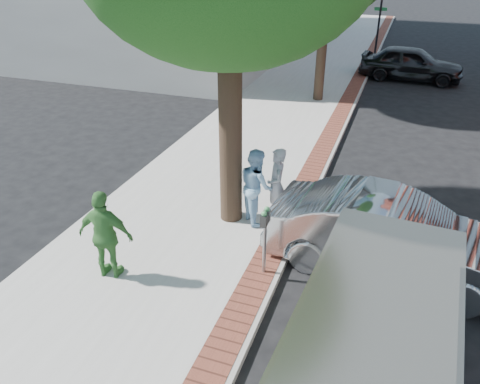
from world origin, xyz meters
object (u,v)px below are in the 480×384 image
at_px(parking_meter, 265,228).
at_px(person_green, 106,235).
at_px(bg_car, 411,63).
at_px(person_officer, 256,186).
at_px(person_gray, 276,186).
at_px(sedan_silver, 392,237).
at_px(van, 372,348).

height_order(parking_meter, person_green, person_green).
bearing_deg(bg_car, person_green, 167.81).
distance_m(parking_meter, person_officer, 2.02).
xyz_separation_m(person_officer, bg_car, (3.01, 15.04, -0.25)).
xyz_separation_m(parking_meter, person_gray, (-0.34, 2.03, -0.15)).
bearing_deg(person_gray, person_officer, -93.55).
bearing_deg(parking_meter, sedan_silver, 24.86).
relative_size(sedan_silver, van, 0.91).
distance_m(parking_meter, person_gray, 2.06).
bearing_deg(person_officer, bg_car, -50.89).
distance_m(sedan_silver, bg_car, 15.81).
distance_m(person_gray, sedan_silver, 2.85).
xyz_separation_m(bg_car, van, (0.02, -19.15, 0.27)).
distance_m(parking_meter, person_green, 3.05).
relative_size(person_gray, person_officer, 1.00).
relative_size(person_green, bg_car, 0.39).
bearing_deg(person_green, person_officer, -131.75).
height_order(person_officer, sedan_silver, person_officer).
bearing_deg(van, person_green, 171.28).
bearing_deg(van, person_gray, 125.14).
bearing_deg(person_green, sedan_silver, -163.94).
bearing_deg(person_officer, person_gray, -108.37).
distance_m(person_gray, van, 5.00).
height_order(person_gray, person_officer, person_gray).
height_order(person_gray, van, van).
bearing_deg(person_green, parking_meter, -165.61).
relative_size(person_officer, van, 0.33).
height_order(person_gray, bg_car, person_gray).
relative_size(parking_meter, sedan_silver, 0.29).
distance_m(person_green, van, 5.22).
relative_size(parking_meter, bg_car, 0.31).
bearing_deg(person_gray, van, 6.38).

